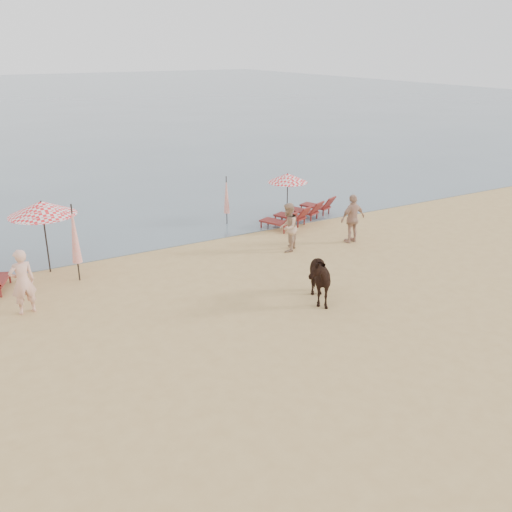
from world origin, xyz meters
The scene contains 10 objects.
ground centered at (0.00, 0.00, 0.00)m, with size 120.00×120.00×0.00m, color tan.
lounger_cluster_right centered at (5.34, 10.32, 0.41)m, with size 4.09×2.94×0.60m.
umbrella_open_left_a centered at (-5.47, 9.75, 2.28)m, with size 2.23×2.23×2.54m.
umbrella_open_right centered at (4.98, 10.87, 1.91)m, with size 1.74×1.74×2.12m.
umbrella_closed_left centered at (-4.78, 8.50, 1.61)m, with size 0.32×0.32×2.62m.
umbrella_closed_right centered at (2.34, 11.58, 1.31)m, with size 0.26×0.26×2.14m.
cow centered at (1.05, 3.26, 0.80)m, with size 0.86×1.89×1.60m, color black.
beachgoer_left centered at (-6.72, 6.80, 0.98)m, with size 0.72×0.47×1.96m, color #DEA28A.
beachgoer_right_a centered at (2.81, 7.46, 0.93)m, with size 0.90×0.70×1.85m, color tan.
beachgoer_right_b centered at (5.55, 7.04, 0.97)m, with size 1.13×0.47×1.93m, color tan.
Camera 1 is at (-8.43, -9.61, 7.41)m, focal length 40.00 mm.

